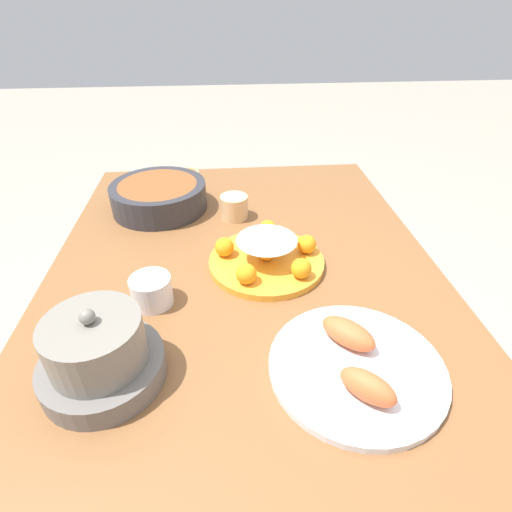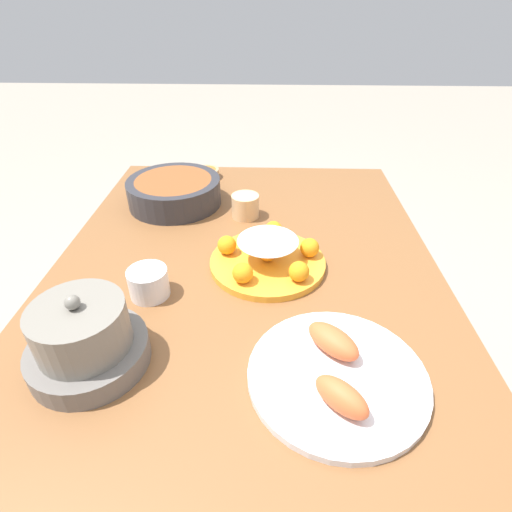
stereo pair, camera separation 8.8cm
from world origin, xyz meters
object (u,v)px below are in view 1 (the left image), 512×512
(cake_plate, at_px, (267,256))
(cup_far, at_px, (152,291))
(dining_table, at_px, (246,313))
(serving_bowl, at_px, (159,196))
(cup_near, at_px, (234,207))
(seafood_platter, at_px, (356,364))
(warming_pot, at_px, (99,355))
(sauce_bowl, at_px, (187,176))

(cake_plate, bearing_deg, cup_far, 114.45)
(dining_table, xyz_separation_m, serving_bowl, (0.35, 0.22, 0.15))
(dining_table, bearing_deg, cup_far, 110.18)
(cup_near, bearing_deg, cake_plate, -164.47)
(cake_plate, relative_size, seafood_platter, 0.90)
(seafood_platter, bearing_deg, serving_bowl, 32.16)
(cup_near, bearing_deg, serving_bowl, 71.25)
(dining_table, xyz_separation_m, warming_pot, (-0.25, 0.25, 0.16))
(warming_pot, bearing_deg, sauce_bowl, -6.39)
(dining_table, xyz_separation_m, cup_far, (-0.07, 0.19, 0.14))
(seafood_platter, relative_size, cup_near, 3.90)
(serving_bowl, bearing_deg, warming_pot, 177.67)
(cup_far, bearing_deg, cake_plate, -65.55)
(cake_plate, height_order, warming_pot, warming_pot)
(cake_plate, relative_size, warming_pot, 1.32)
(cake_plate, relative_size, cup_near, 3.51)
(dining_table, distance_m, cup_near, 0.31)
(dining_table, height_order, cup_near, cup_near)
(cup_far, bearing_deg, cup_near, -27.47)
(serving_bowl, distance_m, cup_near, 0.22)
(serving_bowl, relative_size, seafood_platter, 0.91)
(cup_near, height_order, warming_pot, warming_pot)
(sauce_bowl, distance_m, cup_far, 0.61)
(dining_table, height_order, sauce_bowl, sauce_bowl)
(cake_plate, distance_m, serving_bowl, 0.41)
(cup_near, bearing_deg, dining_table, -177.41)
(cup_far, bearing_deg, dining_table, -69.82)
(sauce_bowl, distance_m, warming_pot, 0.80)
(sauce_bowl, height_order, cup_near, cup_near)
(sauce_bowl, distance_m, cup_near, 0.30)
(sauce_bowl, bearing_deg, cake_plate, -157.13)
(serving_bowl, relative_size, warming_pot, 1.34)
(dining_table, xyz_separation_m, sauce_bowl, (0.54, 0.16, 0.12))
(cake_plate, distance_m, cup_near, 0.24)
(sauce_bowl, relative_size, cup_near, 1.13)
(seafood_platter, bearing_deg, dining_table, 31.41)
(warming_pot, bearing_deg, dining_table, -44.35)
(dining_table, bearing_deg, serving_bowl, 32.75)
(cup_far, bearing_deg, sauce_bowl, -3.16)
(seafood_platter, bearing_deg, warming_pot, 86.95)
(cake_plate, xyz_separation_m, sauce_bowl, (0.50, 0.21, -0.01))
(warming_pot, bearing_deg, serving_bowl, -2.33)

